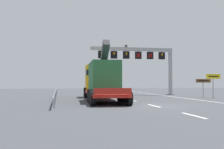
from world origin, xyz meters
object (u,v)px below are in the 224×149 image
(exit_sign_yellow, at_px, (213,80))
(heavy_haul_truck_red, at_px, (101,80))
(overhead_lane_gantry, at_px, (141,56))
(tourist_info_sign_brown, at_px, (203,83))

(exit_sign_yellow, bearing_deg, heavy_haul_truck_red, 178.28)
(overhead_lane_gantry, relative_size, tourist_info_sign_brown, 5.48)
(heavy_haul_truck_red, relative_size, tourist_info_sign_brown, 6.76)
(heavy_haul_truck_red, bearing_deg, overhead_lane_gantry, 50.54)
(heavy_haul_truck_red, distance_m, exit_sign_yellow, 12.15)
(heavy_haul_truck_red, bearing_deg, exit_sign_yellow, -1.72)
(exit_sign_yellow, distance_m, tourist_info_sign_brown, 2.16)
(exit_sign_yellow, relative_size, tourist_info_sign_brown, 1.24)
(overhead_lane_gantry, xyz_separation_m, exit_sign_yellow, (5.36, -8.60, -3.19))
(heavy_haul_truck_red, height_order, tourist_info_sign_brown, heavy_haul_truck_red)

